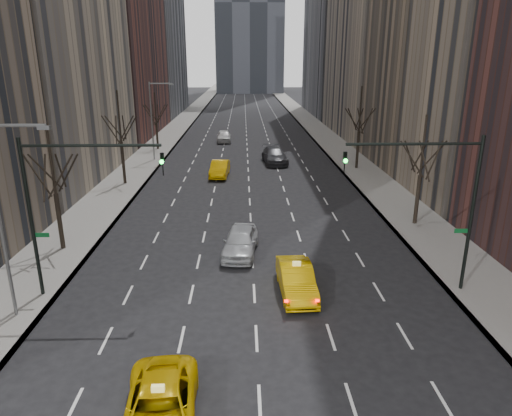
{
  "coord_description": "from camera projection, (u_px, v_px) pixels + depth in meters",
  "views": [
    {
      "loc": [
        -0.49,
        -9.07,
        11.51
      ],
      "look_at": [
        0.19,
        15.53,
        3.5
      ],
      "focal_mm": 32.0,
      "sensor_mm": 36.0,
      "label": 1
    }
  ],
  "objects": [
    {
      "name": "sidewalk_left",
      "position": [
        175.0,
        130.0,
        78.39
      ],
      "size": [
        4.5,
        320.0,
        0.15
      ],
      "primitive_type": "cube",
      "color": "slate",
      "rests_on": "ground"
    },
    {
      "name": "sidewalk_right",
      "position": [
        317.0,
        129.0,
        79.04
      ],
      "size": [
        4.5,
        320.0,
        0.15
      ],
      "primitive_type": "cube",
      "color": "slate",
      "rests_on": "ground"
    },
    {
      "name": "tree_lw_b",
      "position": [
        56.0,
        194.0,
        27.84
      ],
      "size": [
        3.36,
        3.5,
        7.82
      ],
      "color": "black",
      "rests_on": "ground"
    },
    {
      "name": "tree_lw_c",
      "position": [
        122.0,
        143.0,
        42.95
      ],
      "size": [
        3.36,
        3.5,
        8.74
      ],
      "color": "black",
      "rests_on": "ground"
    },
    {
      "name": "tree_lw_d",
      "position": [
        156.0,
        123.0,
        60.21
      ],
      "size": [
        3.36,
        3.5,
        7.36
      ],
      "color": "black",
      "rests_on": "ground"
    },
    {
      "name": "tree_rw_b",
      "position": [
        420.0,
        175.0,
        32.27
      ],
      "size": [
        3.36,
        3.5,
        7.82
      ],
      "color": "black",
      "rests_on": "ground"
    },
    {
      "name": "tree_rw_c",
      "position": [
        359.0,
        132.0,
        49.29
      ],
      "size": [
        3.36,
        3.5,
        8.74
      ],
      "color": "black",
      "rests_on": "ground"
    },
    {
      "name": "traffic_mast_left",
      "position": [
        63.0,
        193.0,
        21.66
      ],
      "size": [
        6.69,
        0.39,
        8.0
      ],
      "color": "black",
      "rests_on": "ground"
    },
    {
      "name": "traffic_mast_right",
      "position": [
        441.0,
        190.0,
        22.14
      ],
      "size": [
        6.69,
        0.39,
        8.0
      ],
      "color": "black",
      "rests_on": "ground"
    },
    {
      "name": "streetlight_near",
      "position": [
        5.0,
        203.0,
        19.68
      ],
      "size": [
        2.83,
        0.22,
        9.0
      ],
      "color": "slate",
      "rests_on": "ground"
    },
    {
      "name": "streetlight_far",
      "position": [
        154.0,
        113.0,
        52.95
      ],
      "size": [
        2.83,
        0.22,
        9.0
      ],
      "color": "slate",
      "rests_on": "ground"
    },
    {
      "name": "taxi_suv",
      "position": [
        160.0,
        410.0,
        14.77
      ],
      "size": [
        2.77,
        5.32,
        1.43
      ],
      "primitive_type": "imported",
      "rotation": [
        0.0,
        0.0,
        0.08
      ],
      "color": "#DBAE04",
      "rests_on": "ground"
    },
    {
      "name": "taxi_sedan",
      "position": [
        296.0,
        279.0,
        23.4
      ],
      "size": [
        1.85,
        4.79,
        1.56
      ],
      "primitive_type": "imported",
      "rotation": [
        0.0,
        0.0,
        0.04
      ],
      "color": "#D7A404",
      "rests_on": "ground"
    },
    {
      "name": "silver_sedan_ahead",
      "position": [
        240.0,
        241.0,
        28.17
      ],
      "size": [
        2.51,
        5.07,
        1.66
      ],
      "primitive_type": "imported",
      "rotation": [
        0.0,
        0.0,
        -0.11
      ],
      "color": "#AEB2B7",
      "rests_on": "ground"
    },
    {
      "name": "far_taxi",
      "position": [
        220.0,
        169.0,
        47.04
      ],
      "size": [
        2.04,
        5.01,
        1.62
      ],
      "primitive_type": "imported",
      "rotation": [
        0.0,
        0.0,
        -0.07
      ],
      "color": "#F5B305",
      "rests_on": "ground"
    },
    {
      "name": "far_suv_grey",
      "position": [
        275.0,
        156.0,
        53.11
      ],
      "size": [
        3.06,
        6.38,
        1.79
      ],
      "primitive_type": "imported",
      "rotation": [
        0.0,
        0.0,
        0.09
      ],
      "color": "#2E2F34",
      "rests_on": "ground"
    },
    {
      "name": "far_car_white",
      "position": [
        224.0,
        136.0,
        66.99
      ],
      "size": [
        2.2,
        5.06,
        1.7
      ],
      "primitive_type": "imported",
      "rotation": [
        0.0,
        0.0,
        0.04
      ],
      "color": "silver",
      "rests_on": "ground"
    }
  ]
}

